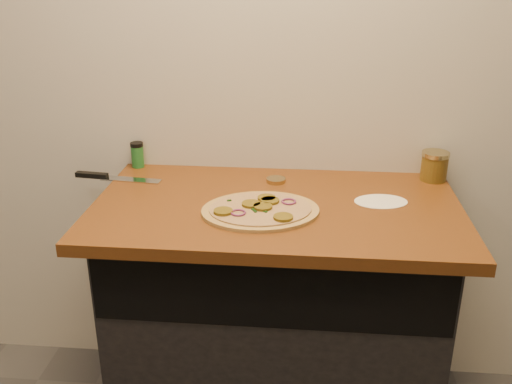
# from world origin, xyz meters

# --- Properties ---
(cabinet) EXTENTS (1.10, 0.60, 0.86)m
(cabinet) POSITION_xyz_m (0.00, 1.45, 0.43)
(cabinet) COLOR black
(cabinet) RESTS_ON ground
(countertop) EXTENTS (1.20, 0.70, 0.04)m
(countertop) POSITION_xyz_m (0.00, 1.42, 0.88)
(countertop) COLOR brown
(countertop) RESTS_ON cabinet
(pizza) EXTENTS (0.43, 0.43, 0.02)m
(pizza) POSITION_xyz_m (-0.05, 1.34, 0.91)
(pizza) COLOR tan
(pizza) RESTS_ON countertop
(chefs_knife) EXTENTS (0.33, 0.07, 0.02)m
(chefs_knife) POSITION_xyz_m (-0.62, 1.58, 0.91)
(chefs_knife) COLOR #B7BAC1
(chefs_knife) RESTS_ON countertop
(mason_jar_lid) EXTENTS (0.08, 0.08, 0.01)m
(mason_jar_lid) POSITION_xyz_m (-0.01, 1.61, 0.91)
(mason_jar_lid) COLOR tan
(mason_jar_lid) RESTS_ON countertop
(salsa_jar) EXTENTS (0.10, 0.10, 0.11)m
(salsa_jar) POSITION_xyz_m (0.55, 1.68, 0.95)
(salsa_jar) COLOR maroon
(salsa_jar) RESTS_ON countertop
(spice_shaker) EXTENTS (0.05, 0.05, 0.10)m
(spice_shaker) POSITION_xyz_m (-0.55, 1.72, 0.95)
(spice_shaker) COLOR #206729
(spice_shaker) RESTS_ON countertop
(flour_spill) EXTENTS (0.20, 0.20, 0.00)m
(flour_spill) POSITION_xyz_m (0.34, 1.46, 0.90)
(flour_spill) COLOR white
(flour_spill) RESTS_ON countertop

